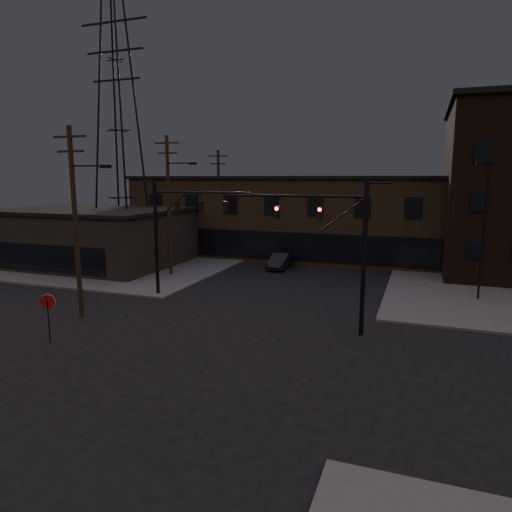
{
  "coord_description": "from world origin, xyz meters",
  "views": [
    {
      "loc": [
        9.18,
        -18.93,
        8.16
      ],
      "look_at": [
        -0.09,
        6.44,
        3.5
      ],
      "focal_mm": 32.0,
      "sensor_mm": 36.0,
      "label": 1
    }
  ],
  "objects": [
    {
      "name": "car_crossing",
      "position": [
        -2.67,
        19.98,
        0.7
      ],
      "size": [
        1.59,
        4.3,
        1.4
      ],
      "primitive_type": "imported",
      "rotation": [
        0.0,
        0.0,
        0.02
      ],
      "color": "black",
      "rests_on": "ground"
    },
    {
      "name": "lot_light_a",
      "position": [
        13.0,
        14.0,
        5.51
      ],
      "size": [
        1.5,
        0.28,
        9.14
      ],
      "color": "black",
      "rests_on": "ground"
    },
    {
      "name": "utility_pole_far",
      "position": [
        -11.5,
        26.0,
        5.78
      ],
      "size": [
        2.2,
        0.28,
        11.0
      ],
      "color": "black",
      "rests_on": "ground"
    },
    {
      "name": "building_left",
      "position": [
        -20.0,
        16.0,
        2.5
      ],
      "size": [
        16.0,
        12.0,
        5.0
      ],
      "primitive_type": "cube",
      "color": "black",
      "rests_on": "ground"
    },
    {
      "name": "sidewalk_nw",
      "position": [
        -22.0,
        22.0,
        0.07
      ],
      "size": [
        30.0,
        30.0,
        0.15
      ],
      "primitive_type": "cube",
      "color": "#474744",
      "rests_on": "ground"
    },
    {
      "name": "transmission_tower",
      "position": [
        -18.0,
        18.0,
        12.5
      ],
      "size": [
        7.0,
        7.0,
        25.0
      ],
      "primitive_type": null,
      "color": "black",
      "rests_on": "ground"
    },
    {
      "name": "traffic_signal_far",
      "position": [
        -6.72,
        8.0,
        5.01
      ],
      "size": [
        7.12,
        0.24,
        8.0
      ],
      "color": "black",
      "rests_on": "ground"
    },
    {
      "name": "traffic_signal_near",
      "position": [
        5.36,
        4.5,
        4.93
      ],
      "size": [
        7.12,
        0.24,
        8.0
      ],
      "color": "black",
      "rests_on": "ground"
    },
    {
      "name": "building_row",
      "position": [
        0.0,
        28.0,
        4.0
      ],
      "size": [
        40.0,
        12.0,
        8.0
      ],
      "primitive_type": "cube",
      "color": "#4D3B28",
      "rests_on": "ground"
    },
    {
      "name": "stop_sign",
      "position": [
        -8.0,
        -1.99,
        1.84
      ],
      "size": [
        0.72,
        0.33,
        2.48
      ],
      "color": "black",
      "rests_on": "ground"
    },
    {
      "name": "utility_pole_near",
      "position": [
        -9.43,
        2.0,
        5.87
      ],
      "size": [
        3.7,
        0.28,
        11.0
      ],
      "color": "black",
      "rests_on": "ground"
    },
    {
      "name": "ground",
      "position": [
        0.0,
        0.0,
        0.0
      ],
      "size": [
        140.0,
        140.0,
        0.0
      ],
      "primitive_type": "plane",
      "color": "black",
      "rests_on": "ground"
    },
    {
      "name": "utility_pole_mid",
      "position": [
        -10.44,
        14.0,
        6.13
      ],
      "size": [
        3.7,
        0.28,
        11.5
      ],
      "color": "black",
      "rests_on": "ground"
    }
  ]
}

